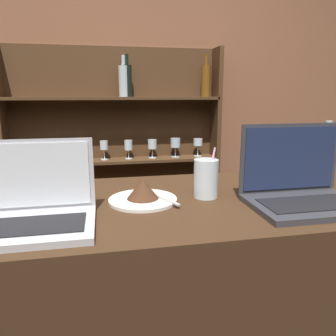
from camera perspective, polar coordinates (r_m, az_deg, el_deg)
The scene contains 7 objects.
back_wall at distance 2.43m, azimuth -8.72°, elevation 10.98°, with size 7.00×0.06×2.70m.
back_shelf at distance 2.41m, azimuth -8.68°, elevation 0.50°, with size 1.49×0.18×1.74m.
laptop_near at distance 0.93m, azimuth -22.61°, elevation -6.55°, with size 0.32×0.23×0.22m.
laptop_far at distance 1.11m, azimuth 22.24°, elevation -3.14°, with size 0.35×0.24×0.25m.
cake_plate at distance 1.06m, azimuth -4.32°, elevation -4.41°, with size 0.22×0.22×0.08m.
water_glass at distance 1.10m, azimuth 6.62°, elevation -1.81°, with size 0.08×0.08×0.17m.
wine_bottle_clear at distance 1.36m, azimuth 25.61°, elevation 1.12°, with size 0.07×0.07×0.24m.
Camera 1 is at (-0.12, -0.67, 1.42)m, focal length 35.00 mm.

